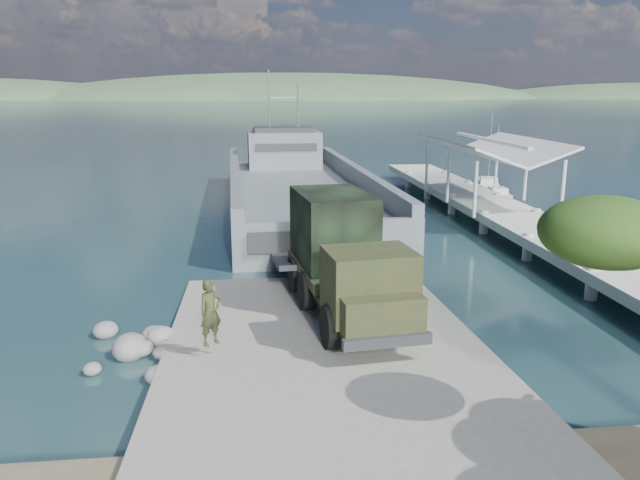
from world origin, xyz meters
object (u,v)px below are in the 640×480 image
Objects in this scene: landing_craft at (297,198)px; sailboat_near at (495,195)px; military_truck at (344,257)px; sailboat_far at (488,185)px; soldier at (211,325)px; pier at (493,198)px.

landing_craft is 15.95m from sailboat_near.
sailboat_far is at bearing 53.71° from military_truck.
military_truck is 5.76m from soldier.
military_truck is at bearing -91.60° from landing_craft.
pier is at bearing -92.25° from sailboat_far.
landing_craft is 26.04m from soldier.
military_truck is at bearing -1.97° from soldier.
military_truck is at bearing -126.26° from pier.
sailboat_near is 4.72m from sailboat_far.
pier reaches higher than military_truck.
soldier is (-16.47, -19.81, -0.09)m from pier.
sailboat_far reaches higher than sailboat_near.
soldier is 39.43m from sailboat_far.
sailboat_far is (4.86, 13.34, -1.25)m from pier.
landing_craft reaches higher than sailboat_near.
landing_craft is at bearing 83.36° from military_truck.
sailboat_near is (15.64, 25.12, -2.23)m from military_truck.
military_truck is 29.67m from sailboat_near.
landing_craft is at bearing 40.48° from soldier.
sailboat_far is at bearing 80.11° from sailboat_near.
soldier is 0.35× the size of sailboat_near.
military_truck is 34.20m from sailboat_far.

